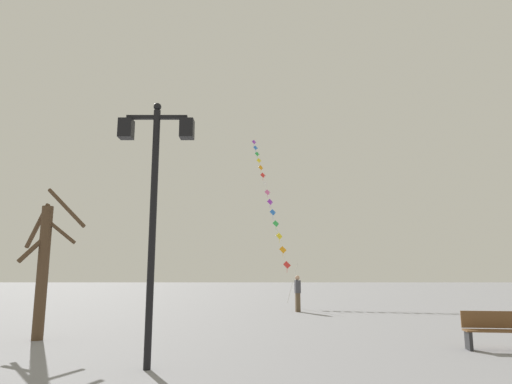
{
  "coord_description": "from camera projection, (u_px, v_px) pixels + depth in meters",
  "views": [
    {
      "loc": [
        -0.54,
        -1.8,
        1.77
      ],
      "look_at": [
        -0.42,
        27.6,
        7.08
      ],
      "focal_mm": 32.01,
      "sensor_mm": 36.0,
      "label": 1
    }
  ],
  "objects": [
    {
      "name": "twin_lantern_lamp_post",
      "position": [
        153.0,
        180.0,
        9.19
      ],
      "size": [
        1.54,
        0.28,
        5.28
      ],
      "color": "black",
      "rests_on": "ground_plane"
    },
    {
      "name": "bare_tree",
      "position": [
        41.0,
        264.0,
        12.74
      ],
      "size": [
        2.09,
        1.21,
        4.21
      ],
      "color": "#4C3826",
      "rests_on": "ground_plane"
    },
    {
      "name": "park_bench",
      "position": [
        496.0,
        330.0,
        10.85
      ],
      "size": [
        1.64,
        0.65,
        0.89
      ],
      "rotation": [
        0.0,
        0.0,
        -0.13
      ],
      "color": "brown",
      "rests_on": "ground_plane"
    },
    {
      "name": "kite_train",
      "position": [
        266.0,
        193.0,
        33.77
      ],
      "size": [
        2.53,
        18.71,
        14.4
      ],
      "color": "brown",
      "rests_on": "ground_plane"
    },
    {
      "name": "ground_plane",
      "position": [
        266.0,
        313.0,
        21.14
      ],
      "size": [
        160.0,
        160.0,
        0.0
      ],
      "primitive_type": "plane",
      "color": "gray"
    },
    {
      "name": "kite_flyer",
      "position": [
        296.0,
        292.0,
        21.89
      ],
      "size": [
        0.28,
        0.62,
        1.71
      ],
      "rotation": [
        0.0,
        0.0,
        1.68
      ],
      "color": "brown",
      "rests_on": "ground_plane"
    }
  ]
}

